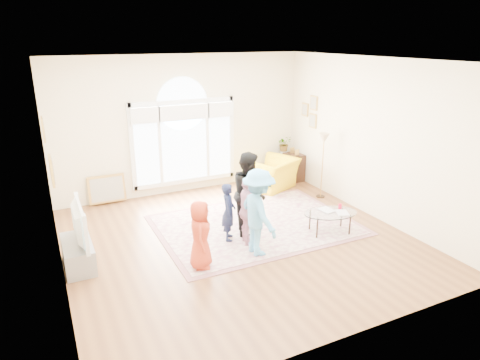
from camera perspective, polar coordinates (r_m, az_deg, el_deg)
name	(u,v)px	position (r m, az deg, el deg)	size (l,w,h in m)	color
ground	(239,240)	(7.96, -0.18, -7.99)	(6.00, 6.00, 0.00)	brown
room_shell	(186,128)	(9.95, -7.27, 6.91)	(6.00, 6.00, 6.00)	beige
area_rug	(255,225)	(8.54, 2.08, -5.99)	(3.60, 2.60, 0.02)	beige
rug_border	(255,225)	(8.54, 2.08, -6.02)	(3.80, 2.80, 0.01)	#8A5859
tv_console	(78,254)	(7.52, -20.78, -9.22)	(0.45, 1.00, 0.42)	gray
television	(74,224)	(7.29, -21.20, -5.45)	(0.17, 1.14, 0.66)	black
coffee_table	(330,213)	(8.25, 11.95, -4.37)	(1.15, 0.88, 0.54)	silver
armchair	(272,174)	(10.48, 4.28, 0.83)	(1.14, 0.99, 0.74)	yellow
side_cabinet	(294,167)	(11.14, 7.17, 1.72)	(0.40, 0.50, 0.70)	black
floor_lamp	(324,143)	(9.80, 11.11, 4.82)	(0.29, 0.29, 1.51)	black
plant_pedestal	(283,164)	(11.40, 5.82, 2.17)	(0.20, 0.20, 0.70)	white
potted_plant	(284,144)	(11.26, 5.91, 4.86)	(0.36, 0.31, 0.40)	#33722D
leaning_picture	(108,203)	(10.05, -17.14, -3.01)	(0.80, 0.05, 0.62)	tan
child_red	(200,235)	(6.85, -5.33, -7.26)	(0.55, 0.36, 1.13)	#B8381F
child_navy	(229,212)	(7.74, -1.53, -4.26)	(0.39, 0.26, 1.08)	#161D39
child_black	(249,193)	(7.96, 1.19, -1.71)	(0.76, 0.59, 1.56)	black
child_pink	(248,211)	(7.54, 1.02, -4.15)	(0.73, 0.30, 1.25)	#D08CA6
child_blue	(259,212)	(7.16, 2.48, -4.35)	(0.97, 0.56, 1.50)	#56A8E1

